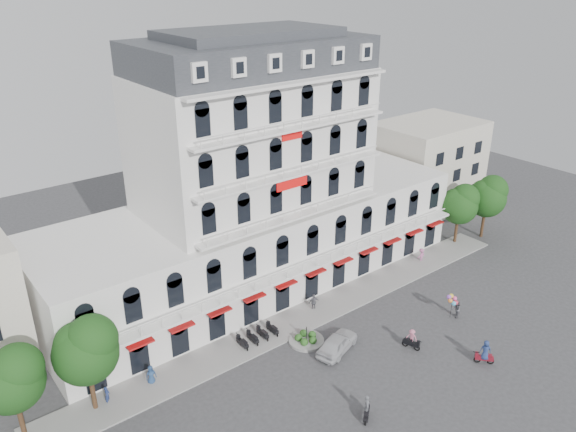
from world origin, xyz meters
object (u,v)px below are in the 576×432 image
(parked_car, at_px, (337,343))
(balloon_vendor, at_px, (455,306))
(rider_center, at_px, (412,339))
(rider_west, at_px, (367,409))
(rider_east, at_px, (485,352))

(parked_car, height_order, balloon_vendor, balloon_vendor)
(parked_car, relative_size, rider_center, 2.44)
(rider_west, bearing_deg, parked_car, 23.92)
(rider_center, xyz_separation_m, balloon_vendor, (6.97, 0.61, 0.23))
(parked_car, bearing_deg, rider_west, 133.95)
(rider_west, height_order, balloon_vendor, balloon_vendor)
(parked_car, distance_m, rider_center, 6.55)
(rider_west, relative_size, rider_center, 1.11)
(rider_center, bearing_deg, balloon_vendor, 76.29)
(rider_west, relative_size, balloon_vendor, 0.90)
(parked_car, xyz_separation_m, balloon_vendor, (12.31, -3.17, 0.43))
(rider_west, distance_m, rider_east, 12.58)
(rider_west, distance_m, balloon_vendor, 16.68)
(rider_west, xyz_separation_m, balloon_vendor, (16.15, 4.17, 0.26))
(parked_car, distance_m, balloon_vendor, 12.72)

